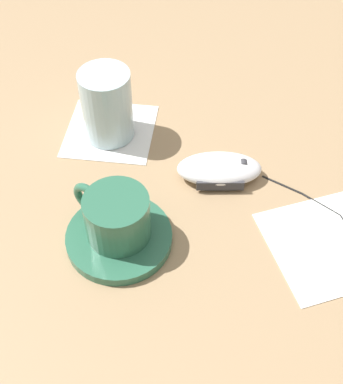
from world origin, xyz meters
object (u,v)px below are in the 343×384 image
Objects in this scene: computer_mouse at (219,169)px; drinking_glass at (107,105)px; coffee_cup at (116,216)px; saucer at (119,238)px.

drinking_glass is (-0.13, 0.11, 0.04)m from computer_mouse.
coffee_cup is at bearing -94.11° from drinking_glass.
drinking_glass is (0.01, 0.19, 0.05)m from saucer.
drinking_glass reaches higher than computer_mouse.
saucer is at bearing -82.65° from coffee_cup.
computer_mouse is (0.15, 0.07, -0.03)m from coffee_cup.
coffee_cup is at bearing 97.35° from saucer.
saucer is 1.42× the size of coffee_cup.
coffee_cup is (-0.00, 0.01, 0.04)m from saucer.
saucer is 0.20m from drinking_glass.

